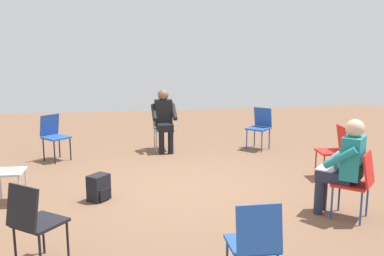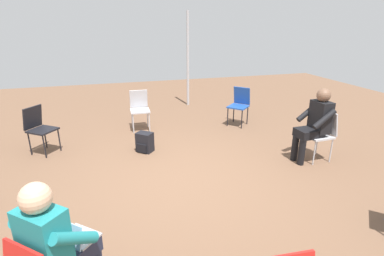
{
  "view_description": "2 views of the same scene",
  "coord_description": "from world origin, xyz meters",
  "px_view_note": "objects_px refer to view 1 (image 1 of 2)",
  "views": [
    {
      "loc": [
        -6.07,
        0.82,
        2.09
      ],
      "look_at": [
        0.35,
        -0.18,
        0.84
      ],
      "focal_mm": 40.0,
      "sensor_mm": 36.0,
      "label": 1
    },
    {
      "loc": [
        -0.9,
        -3.83,
        2.26
      ],
      "look_at": [
        0.11,
        -0.35,
        0.95
      ],
      "focal_mm": 28.0,
      "sensor_mm": 36.0,
      "label": 2
    }
  ],
  "objects_px": {
    "chair_southeast": "(260,125)",
    "chair_west": "(254,241)",
    "person_with_laptop": "(344,163)",
    "chair_east": "(163,125)",
    "chair_north": "(2,168)",
    "chair_south": "(336,148)",
    "person_in_black": "(164,117)",
    "chair_northwest": "(34,219)",
    "backpack_near_laptop_user": "(99,189)",
    "chair_southwest": "(358,180)",
    "chair_northeast": "(54,134)"
  },
  "relations": [
    {
      "from": "person_in_black",
      "to": "chair_northeast",
      "type": "bearing_deg",
      "value": 8.02
    },
    {
      "from": "person_with_laptop",
      "to": "person_in_black",
      "type": "bearing_deg",
      "value": 68.99
    },
    {
      "from": "chair_northeast",
      "to": "chair_northwest",
      "type": "bearing_deg",
      "value": 53.3
    },
    {
      "from": "chair_west",
      "to": "chair_north",
      "type": "bearing_deg",
      "value": 135.25
    },
    {
      "from": "backpack_near_laptop_user",
      "to": "person_in_black",
      "type": "bearing_deg",
      "value": -23.23
    },
    {
      "from": "chair_north",
      "to": "chair_west",
      "type": "xyz_separation_m",
      "value": [
        -2.61,
        -2.69,
        0.0
      ]
    },
    {
      "from": "chair_northwest",
      "to": "person_in_black",
      "type": "xyz_separation_m",
      "value": [
        4.46,
        -1.63,
        0.2
      ]
    },
    {
      "from": "backpack_near_laptop_user",
      "to": "chair_northwest",
      "type": "bearing_deg",
      "value": 164.96
    },
    {
      "from": "chair_southeast",
      "to": "person_in_black",
      "type": "height_order",
      "value": "person_in_black"
    },
    {
      "from": "chair_southeast",
      "to": "person_with_laptop",
      "type": "relative_size",
      "value": 0.69
    },
    {
      "from": "chair_southwest",
      "to": "chair_northeast",
      "type": "distance_m",
      "value": 5.33
    },
    {
      "from": "chair_east",
      "to": "chair_northwest",
      "type": "relative_size",
      "value": 1.0
    },
    {
      "from": "chair_north",
      "to": "chair_west",
      "type": "relative_size",
      "value": 1.0
    },
    {
      "from": "chair_east",
      "to": "person_with_laptop",
      "type": "xyz_separation_m",
      "value": [
        -3.88,
        -1.88,
        0.2
      ]
    },
    {
      "from": "chair_southeast",
      "to": "chair_north",
      "type": "bearing_deg",
      "value": 74.17
    },
    {
      "from": "chair_southwest",
      "to": "chair_north",
      "type": "xyz_separation_m",
      "value": [
        1.23,
        4.4,
        0.0
      ]
    },
    {
      "from": "chair_east",
      "to": "person_with_laptop",
      "type": "height_order",
      "value": "person_with_laptop"
    },
    {
      "from": "backpack_near_laptop_user",
      "to": "chair_southwest",
      "type": "bearing_deg",
      "value": -110.14
    },
    {
      "from": "chair_east",
      "to": "backpack_near_laptop_user",
      "type": "height_order",
      "value": "chair_east"
    },
    {
      "from": "chair_southwest",
      "to": "backpack_near_laptop_user",
      "type": "relative_size",
      "value": 2.36
    },
    {
      "from": "chair_west",
      "to": "chair_southwest",
      "type": "bearing_deg",
      "value": 38.49
    },
    {
      "from": "chair_west",
      "to": "person_with_laptop",
      "type": "bearing_deg",
      "value": 42.9
    },
    {
      "from": "chair_north",
      "to": "chair_northeast",
      "type": "height_order",
      "value": "same"
    },
    {
      "from": "chair_east",
      "to": "chair_west",
      "type": "bearing_deg",
      "value": 90.61
    },
    {
      "from": "chair_northwest",
      "to": "person_with_laptop",
      "type": "bearing_deg",
      "value": 49.91
    },
    {
      "from": "person_with_laptop",
      "to": "chair_southwest",
      "type": "bearing_deg",
      "value": -90.0
    },
    {
      "from": "chair_southeast",
      "to": "chair_northwest",
      "type": "relative_size",
      "value": 1.0
    },
    {
      "from": "chair_west",
      "to": "chair_northwest",
      "type": "relative_size",
      "value": 1.0
    },
    {
      "from": "chair_northwest",
      "to": "person_in_black",
      "type": "height_order",
      "value": "person_in_black"
    },
    {
      "from": "chair_southeast",
      "to": "person_with_laptop",
      "type": "xyz_separation_m",
      "value": [
        -3.59,
        0.08,
        0.2
      ]
    },
    {
      "from": "chair_northeast",
      "to": "person_with_laptop",
      "type": "bearing_deg",
      "value": 96.93
    },
    {
      "from": "chair_west",
      "to": "chair_northeast",
      "type": "bearing_deg",
      "value": 115.61
    },
    {
      "from": "chair_southeast",
      "to": "person_in_black",
      "type": "xyz_separation_m",
      "value": [
        0.12,
        1.96,
        0.2
      ]
    },
    {
      "from": "chair_south",
      "to": "chair_northeast",
      "type": "bearing_deg",
      "value": 72.22
    },
    {
      "from": "chair_southeast",
      "to": "chair_west",
      "type": "bearing_deg",
      "value": 116.37
    },
    {
      "from": "chair_northwest",
      "to": "person_with_laptop",
      "type": "xyz_separation_m",
      "value": [
        0.75,
        -3.5,
        0.2
      ]
    },
    {
      "from": "chair_southwest",
      "to": "chair_northwest",
      "type": "bearing_deg",
      "value": 142.04
    },
    {
      "from": "chair_northwest",
      "to": "person_with_laptop",
      "type": "distance_m",
      "value": 3.59
    },
    {
      "from": "chair_southwest",
      "to": "chair_northeast",
      "type": "height_order",
      "value": "same"
    },
    {
      "from": "chair_southwest",
      "to": "chair_east",
      "type": "distance_m",
      "value": 4.47
    },
    {
      "from": "chair_north",
      "to": "person_with_laptop",
      "type": "xyz_separation_m",
      "value": [
        -1.11,
        -4.27,
        0.2
      ]
    },
    {
      "from": "chair_west",
      "to": "person_in_black",
      "type": "bearing_deg",
      "value": 92.65
    },
    {
      "from": "chair_west",
      "to": "person_in_black",
      "type": "xyz_separation_m",
      "value": [
        5.21,
        0.29,
        0.2
      ]
    },
    {
      "from": "chair_southeast",
      "to": "chair_northeast",
      "type": "bearing_deg",
      "value": 48.35
    },
    {
      "from": "chair_north",
      "to": "chair_west",
      "type": "distance_m",
      "value": 3.75
    },
    {
      "from": "chair_south",
      "to": "person_in_black",
      "type": "relative_size",
      "value": 0.69
    },
    {
      "from": "chair_east",
      "to": "backpack_near_laptop_user",
      "type": "relative_size",
      "value": 2.36
    },
    {
      "from": "chair_north",
      "to": "chair_south",
      "type": "xyz_separation_m",
      "value": [
        0.37,
        -4.93,
        0.0
      ]
    },
    {
      "from": "chair_north",
      "to": "backpack_near_laptop_user",
      "type": "relative_size",
      "value": 2.36
    },
    {
      "from": "chair_southwest",
      "to": "person_in_black",
      "type": "height_order",
      "value": "person_in_black"
    }
  ]
}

